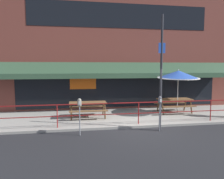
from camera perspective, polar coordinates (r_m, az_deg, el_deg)
ground_plane at (r=9.48m, az=7.43°, el=-9.96°), size 120.00×120.00×0.00m
patio_deck at (r=11.34m, az=4.45°, el=-7.01°), size 15.00×4.00×0.10m
restaurant_building at (r=13.28m, az=2.20°, el=11.66°), size 15.00×1.60×7.88m
patio_railing at (r=9.58m, az=6.97°, el=-4.88°), size 13.84×0.04×0.97m
picnic_table_left at (r=10.77m, az=-6.34°, el=-4.16°), size 1.80×1.42×0.76m
picnic_table_centre at (r=12.32m, az=16.01°, el=-3.08°), size 1.80×1.42×0.76m
patio_umbrella_centre at (r=11.87m, az=16.93°, el=3.72°), size 2.14×2.14×2.38m
parking_meter_near at (r=8.27m, az=-8.48°, el=-4.18°), size 0.15×0.16×1.42m
parking_meter_far at (r=8.95m, az=12.43°, el=-3.47°), size 0.15×0.16×1.42m
street_sign_pole at (r=8.93m, az=12.72°, el=4.37°), size 0.28×0.09×4.62m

